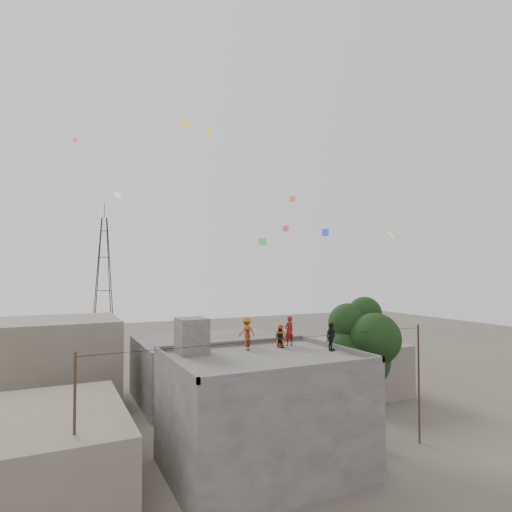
{
  "coord_description": "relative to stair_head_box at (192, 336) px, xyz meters",
  "views": [
    {
      "loc": [
        -10.5,
        -20.97,
        10.81
      ],
      "look_at": [
        1.16,
        3.21,
        11.72
      ],
      "focal_mm": 30.0,
      "sensor_mm": 36.0,
      "label": 1
    }
  ],
  "objects": [
    {
      "name": "stair_head_box",
      "position": [
        0.0,
        0.0,
        0.0
      ],
      "size": [
        1.6,
        1.8,
        2.0
      ],
      "primitive_type": "cube",
      "color": "#474543",
      "rests_on": "main_building"
    },
    {
      "name": "neighbor_west",
      "position": [
        -7.8,
        -0.6,
        -5.1
      ],
      "size": [
        8.0,
        10.0,
        4.0
      ],
      "primitive_type": "cube",
      "color": "#665F50",
      "rests_on": "ground"
    },
    {
      "name": "parapet",
      "position": [
        3.2,
        -2.6,
        -0.85
      ],
      "size": [
        10.0,
        8.0,
        0.3
      ],
      "color": "#474543",
      "rests_on": "main_building"
    },
    {
      "name": "person_dark_child",
      "position": [
        5.43,
        -0.53,
        -0.41
      ],
      "size": [
        0.69,
        0.73,
        1.18
      ],
      "primitive_type": "imported",
      "rotation": [
        0.0,
        0.0,
        2.15
      ],
      "color": "black",
      "rests_on": "main_building"
    },
    {
      "name": "person_red_child",
      "position": [
        3.28,
        -0.58,
        -0.35
      ],
      "size": [
        0.55,
        0.56,
        1.3
      ],
      "primitive_type": "imported",
      "rotation": [
        0.0,
        0.0,
        0.81
      ],
      "color": "maroon",
      "rests_on": "main_building"
    },
    {
      "name": "main_building",
      "position": [
        3.2,
        -2.6,
        -4.05
      ],
      "size": [
        10.0,
        8.0,
        6.1
      ],
      "color": "#474543",
      "rests_on": "ground"
    },
    {
      "name": "person_orange_adult",
      "position": [
        3.8,
        0.8,
        -0.11
      ],
      "size": [
        1.21,
        0.78,
        1.78
      ],
      "primitive_type": "imported",
      "rotation": [
        0.0,
        0.0,
        -3.04
      ],
      "color": "#A35812",
      "rests_on": "main_building"
    },
    {
      "name": "transmission_tower",
      "position": [
        -0.8,
        37.4,
        1.97
      ],
      "size": [
        2.97,
        2.97,
        20.01
      ],
      "color": "black",
      "rests_on": "ground"
    },
    {
      "name": "tree",
      "position": [
        10.57,
        -2.0,
        -1.0
      ],
      "size": [
        4.9,
        4.6,
        9.1
      ],
      "color": "black",
      "rests_on": "ground"
    },
    {
      "name": "kites",
      "position": [
        4.79,
        3.81,
        8.68
      ],
      "size": [
        18.64,
        14.57,
        12.84
      ],
      "color": "#FF381A",
      "rests_on": "ground"
    },
    {
      "name": "neighbor_east",
      "position": [
        17.2,
        7.4,
        -4.9
      ],
      "size": [
        7.0,
        8.0,
        4.4
      ],
      "primitive_type": "cube",
      "color": "#665F50",
      "rests_on": "ground"
    },
    {
      "name": "ground",
      "position": [
        3.2,
        -2.6,
        -7.1
      ],
      "size": [
        140.0,
        140.0,
        0.0
      ],
      "primitive_type": "plane",
      "color": "#4C463E",
      "rests_on": "ground"
    },
    {
      "name": "neighbor_north",
      "position": [
        5.2,
        11.4,
        -4.6
      ],
      "size": [
        12.0,
        9.0,
        5.0
      ],
      "primitive_type": "cube",
      "color": "#474543",
      "rests_on": "ground"
    },
    {
      "name": "person_dark_adult",
      "position": [
        7.6,
        -2.78,
        -0.17
      ],
      "size": [
        1.05,
        0.79,
        1.65
      ],
      "primitive_type": "imported",
      "rotation": [
        0.0,
        0.0,
        0.46
      ],
      "color": "black",
      "rests_on": "main_building"
    },
    {
      "name": "utility_line",
      "position": [
        3.7,
        -3.85,
        -3.27
      ],
      "size": [
        20.12,
        0.62,
        7.4
      ],
      "color": "black",
      "rests_on": "ground"
    },
    {
      "name": "neighbor_northwest",
      "position": [
        -6.8,
        13.4,
        -3.6
      ],
      "size": [
        9.0,
        8.0,
        7.0
      ],
      "primitive_type": "cube",
      "color": "#665F50",
      "rests_on": "ground"
    },
    {
      "name": "person_orange_child",
      "position": [
        5.49,
        -0.49,
        -0.29
      ],
      "size": [
        0.78,
        0.61,
        1.42
      ],
      "primitive_type": "imported",
      "rotation": [
        0.0,
        0.0,
        -0.25
      ],
      "color": "#A94713",
      "rests_on": "main_building"
    },
    {
      "name": "person_red_adult",
      "position": [
        6.22,
        -0.3,
        -0.07
      ],
      "size": [
        0.75,
        0.57,
        1.85
      ],
      "primitive_type": "imported",
      "rotation": [
        0.0,
        0.0,
        3.34
      ],
      "color": "maroon",
      "rests_on": "main_building"
    }
  ]
}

